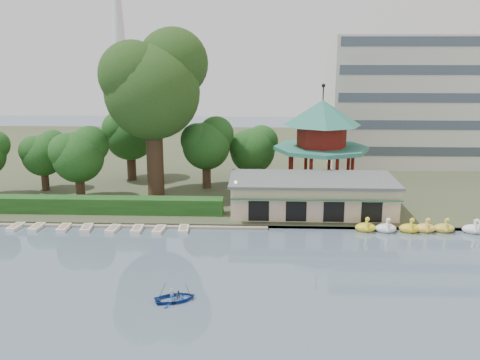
# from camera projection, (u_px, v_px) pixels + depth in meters

# --- Properties ---
(ground_plane) EXTENTS (220.00, 220.00, 0.00)m
(ground_plane) POSITION_uv_depth(u_px,v_px,m) (204.00, 302.00, 40.22)
(ground_plane) COLOR slate
(ground_plane) RESTS_ON ground
(shore) EXTENTS (220.00, 70.00, 0.40)m
(shore) POSITION_uv_depth(u_px,v_px,m) (236.00, 159.00, 90.58)
(shore) COLOR #424930
(shore) RESTS_ON ground
(embankment) EXTENTS (220.00, 0.60, 0.30)m
(embankment) POSITION_uv_depth(u_px,v_px,m) (221.00, 225.00, 56.96)
(embankment) COLOR gray
(embankment) RESTS_ON ground
(dock) EXTENTS (34.00, 1.60, 0.24)m
(dock) POSITION_uv_depth(u_px,v_px,m) (110.00, 225.00, 57.33)
(dock) COLOR gray
(dock) RESTS_ON ground
(boathouse) EXTENTS (18.60, 9.39, 3.90)m
(boathouse) POSITION_uv_depth(u_px,v_px,m) (312.00, 195.00, 60.56)
(boathouse) COLOR beige
(boathouse) RESTS_ON shore
(pavilion) EXTENTS (12.40, 12.40, 13.50)m
(pavilion) POSITION_uv_depth(u_px,v_px,m) (322.00, 136.00, 68.95)
(pavilion) COLOR beige
(pavilion) RESTS_ON shore
(office_building) EXTENTS (38.00, 18.00, 20.00)m
(office_building) POSITION_uv_depth(u_px,v_px,m) (442.00, 105.00, 84.08)
(office_building) COLOR silver
(office_building) RESTS_ON shore
(hedge) EXTENTS (30.00, 2.00, 1.80)m
(hedge) POSITION_uv_depth(u_px,v_px,m) (91.00, 205.00, 60.36)
(hedge) COLOR #1F4E1B
(hedge) RESTS_ON shore
(lamp_post) EXTENTS (0.36, 0.36, 4.28)m
(lamp_post) POSITION_uv_depth(u_px,v_px,m) (236.00, 193.00, 57.77)
(lamp_post) COLOR black
(lamp_post) RESTS_ON shore
(big_tree) EXTENTS (12.73, 11.87, 20.67)m
(big_tree) POSITION_uv_depth(u_px,v_px,m) (154.00, 83.00, 64.38)
(big_tree) COLOR #3A281C
(big_tree) RESTS_ON shore
(small_trees) EXTENTS (39.15, 16.75, 10.58)m
(small_trees) POSITION_uv_depth(u_px,v_px,m) (137.00, 144.00, 70.26)
(small_trees) COLOR #3A281C
(small_trees) RESTS_ON shore
(swan_boats) EXTENTS (20.00, 2.09, 1.92)m
(swan_boats) POSITION_uv_depth(u_px,v_px,m) (447.00, 229.00, 55.23)
(swan_boats) COLOR yellow
(swan_boats) RESTS_ON ground
(moored_rowboats) EXTENTS (24.04, 2.70, 0.36)m
(moored_rowboats) POSITION_uv_depth(u_px,v_px,m) (75.00, 228.00, 56.06)
(moored_rowboats) COLOR white
(moored_rowboats) RESTS_ON ground
(rowboat_with_passengers) EXTENTS (5.13, 4.38, 2.01)m
(rowboat_with_passengers) POSITION_uv_depth(u_px,v_px,m) (175.00, 295.00, 40.33)
(rowboat_with_passengers) COLOR #173E9A
(rowboat_with_passengers) RESTS_ON ground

